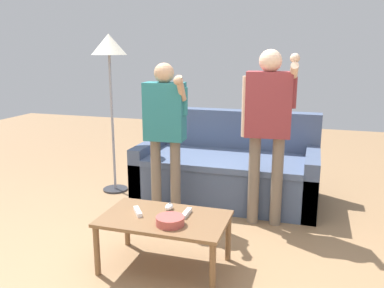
% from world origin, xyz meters
% --- Properties ---
extents(ground_plane, '(12.00, 12.00, 0.00)m').
position_xyz_m(ground_plane, '(0.00, 0.00, 0.00)').
color(ground_plane, '#93704C').
extents(couch, '(1.89, 0.96, 0.92)m').
position_xyz_m(couch, '(0.11, 1.61, 0.31)').
color(couch, '#475675').
rests_on(couch, ground).
extents(coffee_table, '(0.92, 0.55, 0.40)m').
position_xyz_m(coffee_table, '(-0.02, 0.03, 0.35)').
color(coffee_table, brown).
rests_on(coffee_table, ground).
extents(snack_bowl, '(0.20, 0.20, 0.06)m').
position_xyz_m(snack_bowl, '(0.06, -0.08, 0.43)').
color(snack_bowl, '#B24C47').
rests_on(snack_bowl, coffee_table).
extents(game_remote_nunchuk, '(0.06, 0.09, 0.05)m').
position_xyz_m(game_remote_nunchuk, '(-0.04, 0.16, 0.42)').
color(game_remote_nunchuk, white).
rests_on(game_remote_nunchuk, coffee_table).
extents(floor_lamp, '(0.38, 0.38, 1.75)m').
position_xyz_m(floor_lamp, '(-1.18, 1.43, 1.54)').
color(floor_lamp, '#2D2D33').
rests_on(floor_lamp, ground).
extents(player_right, '(0.48, 0.30, 1.59)m').
position_xyz_m(player_right, '(0.58, 1.03, 1.00)').
color(player_right, '#756656').
rests_on(player_right, ground).
extents(player_left, '(0.45, 0.34, 1.47)m').
position_xyz_m(player_left, '(-0.34, 0.88, 0.93)').
color(player_left, '#756656').
rests_on(player_left, ground).
extents(game_remote_wand_near, '(0.04, 0.16, 0.03)m').
position_xyz_m(game_remote_wand_near, '(0.12, 0.11, 0.42)').
color(game_remote_wand_near, white).
rests_on(game_remote_wand_near, coffee_table).
extents(game_remote_wand_far, '(0.12, 0.15, 0.03)m').
position_xyz_m(game_remote_wand_far, '(-0.23, 0.03, 0.42)').
color(game_remote_wand_far, white).
rests_on(game_remote_wand_far, coffee_table).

